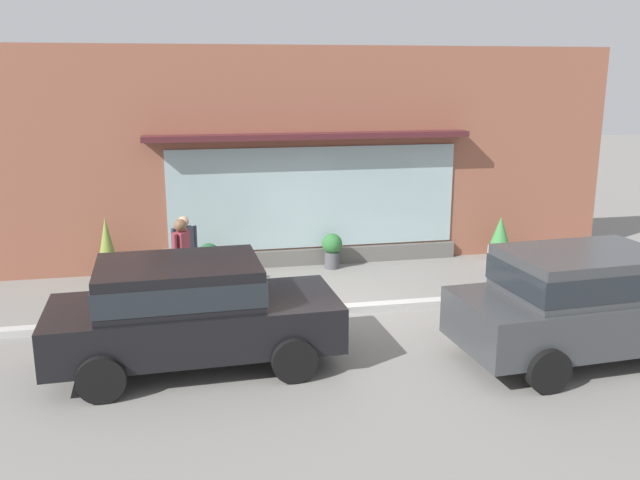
# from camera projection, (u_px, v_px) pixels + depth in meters

# --- Properties ---
(ground_plane) EXTENTS (60.00, 60.00, 0.00)m
(ground_plane) POSITION_uv_depth(u_px,v_px,m) (340.00, 308.00, 12.41)
(ground_plane) COLOR gray
(curb_strip) EXTENTS (14.00, 0.24, 0.12)m
(curb_strip) POSITION_uv_depth(u_px,v_px,m) (343.00, 309.00, 12.21)
(curb_strip) COLOR #B2B2AD
(curb_strip) RESTS_ON ground_plane
(storefront) EXTENTS (14.00, 0.81, 4.74)m
(storefront) POSITION_uv_depth(u_px,v_px,m) (308.00, 160.00, 14.88)
(storefront) COLOR #935642
(storefront) RESTS_ON ground_plane
(fire_hydrant) EXTENTS (0.44, 0.41, 0.94)m
(fire_hydrant) POSITION_uv_depth(u_px,v_px,m) (233.00, 272.00, 12.99)
(fire_hydrant) COLOR gold
(fire_hydrant) RESTS_ON ground_plane
(pedestrian_with_handbag) EXTENTS (0.67, 0.32, 1.55)m
(pedestrian_with_handbag) POSITION_uv_depth(u_px,v_px,m) (184.00, 250.00, 12.95)
(pedestrian_with_handbag) COLOR #333847
(pedestrian_with_handbag) RESTS_ON ground_plane
(pedestrian_passerby) EXTENTS (0.32, 0.39, 1.68)m
(pedestrian_passerby) POSITION_uv_depth(u_px,v_px,m) (182.00, 258.00, 12.09)
(pedestrian_passerby) COLOR #333847
(pedestrian_passerby) RESTS_ON ground_plane
(parked_car_black) EXTENTS (4.18, 2.04, 1.59)m
(parked_car_black) POSITION_uv_depth(u_px,v_px,m) (189.00, 308.00, 9.79)
(parked_car_black) COLOR black
(parked_car_black) RESTS_ON ground_plane
(parked_car_dark_gray) EXTENTS (4.22, 2.12, 1.66)m
(parked_car_dark_gray) POSITION_uv_depth(u_px,v_px,m) (588.00, 299.00, 10.07)
(parked_car_dark_gray) COLOR #383A3D
(parked_car_dark_gray) RESTS_ON ground_plane
(potted_plant_window_right) EXTENTS (0.48, 0.48, 1.38)m
(potted_plant_window_right) POSITION_uv_depth(u_px,v_px,m) (107.00, 252.00, 13.73)
(potted_plant_window_right) COLOR #4C4C51
(potted_plant_window_right) RESTS_ON ground_plane
(potted_plant_near_hydrant) EXTENTS (0.51, 0.51, 1.04)m
(potted_plant_near_hydrant) POSITION_uv_depth(u_px,v_px,m) (500.00, 240.00, 15.36)
(potted_plant_near_hydrant) COLOR #B7B2A3
(potted_plant_near_hydrant) RESTS_ON ground_plane
(potted_plant_low_front) EXTENTS (0.44, 0.44, 0.77)m
(potted_plant_low_front) POSITION_uv_depth(u_px,v_px,m) (332.00, 249.00, 14.85)
(potted_plant_low_front) COLOR #4C4C51
(potted_plant_low_front) RESTS_ON ground_plane
(potted_plant_by_entrance) EXTENTS (0.47, 0.47, 0.72)m
(potted_plant_by_entrance) POSITION_uv_depth(u_px,v_px,m) (209.00, 259.00, 14.24)
(potted_plant_by_entrance) COLOR #9E6042
(potted_plant_by_entrance) RESTS_ON ground_plane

